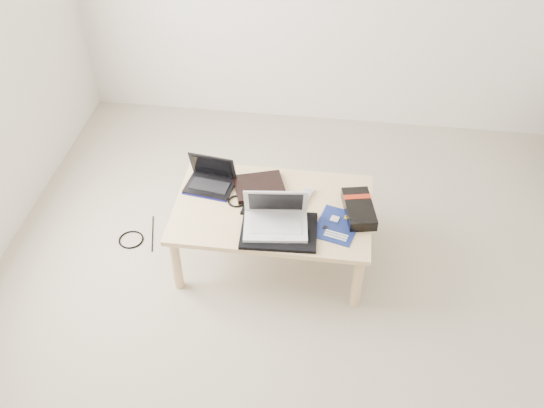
# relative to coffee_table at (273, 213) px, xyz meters

# --- Properties ---
(ground) EXTENTS (4.00, 4.00, 0.00)m
(ground) POSITION_rel_coffee_table_xyz_m (0.38, -0.48, -0.35)
(ground) COLOR #B2A890
(ground) RESTS_ON ground
(room_shell) EXTENTS (4.20, 4.20, 2.70)m
(room_shell) POSITION_rel_coffee_table_xyz_m (0.38, -0.48, 1.32)
(room_shell) COLOR silver
(room_shell) RESTS_ON ground
(coffee_table) EXTENTS (1.10, 0.70, 0.40)m
(coffee_table) POSITION_rel_coffee_table_xyz_m (0.00, 0.00, 0.00)
(coffee_table) COLOR #DEC085
(coffee_table) RESTS_ON ground
(book) EXTENTS (0.34, 0.31, 0.03)m
(book) POSITION_rel_coffee_table_xyz_m (-0.10, 0.15, 0.06)
(book) COLOR black
(book) RESTS_ON coffee_table
(netbook) EXTENTS (0.30, 0.23, 0.19)m
(netbook) POSITION_rel_coffee_table_xyz_m (-0.38, 0.14, 0.09)
(netbook) COLOR black
(netbook) RESTS_ON coffee_table
(tablet) EXTENTS (0.29, 0.23, 0.01)m
(tablet) POSITION_rel_coffee_table_xyz_m (-0.03, -0.00, 0.06)
(tablet) COLOR black
(tablet) RESTS_ON coffee_table
(remote) EXTENTS (0.12, 0.24, 0.02)m
(remote) POSITION_rel_coffee_table_xyz_m (0.16, 0.06, 0.06)
(remote) COLOR silver
(remote) RESTS_ON coffee_table
(neoprene_sleeve) EXTENTS (0.42, 0.32, 0.02)m
(neoprene_sleeve) POSITION_rel_coffee_table_xyz_m (0.06, -0.19, 0.06)
(neoprene_sleeve) COLOR black
(neoprene_sleeve) RESTS_ON coffee_table
(white_laptop) EXTENTS (0.36, 0.28, 0.23)m
(white_laptop) POSITION_rel_coffee_table_xyz_m (0.04, -0.15, 0.12)
(white_laptop) COLOR silver
(white_laptop) RESTS_ON neoprene_sleeve
(motherboard) EXTENTS (0.28, 0.32, 0.01)m
(motherboard) POSITION_rel_coffee_table_xyz_m (0.37, -0.10, 0.05)
(motherboard) COLOR #0B104C
(motherboard) RESTS_ON coffee_table
(gpu_box) EXTENTS (0.21, 0.32, 0.07)m
(gpu_box) POSITION_rel_coffee_table_xyz_m (0.48, 0.01, 0.08)
(gpu_box) COLOR black
(gpu_box) RESTS_ON coffee_table
(cable_coil) EXTENTS (0.12, 0.12, 0.01)m
(cable_coil) POSITION_rel_coffee_table_xyz_m (-0.21, 0.01, 0.05)
(cable_coil) COLOR black
(cable_coil) RESTS_ON coffee_table
(floor_cable_coil) EXTENTS (0.18, 0.18, 0.01)m
(floor_cable_coil) POSITION_rel_coffee_table_xyz_m (-0.89, 0.02, -0.35)
(floor_cable_coil) COLOR black
(floor_cable_coil) RESTS_ON ground
(floor_cable_trail) EXTENTS (0.09, 0.31, 0.01)m
(floor_cable_trail) POSITION_rel_coffee_table_xyz_m (-0.77, 0.09, -0.35)
(floor_cable_trail) COLOR black
(floor_cable_trail) RESTS_ON ground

